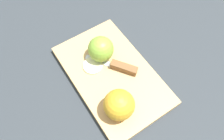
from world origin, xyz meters
The scene contains 6 objects.
ground_plane centered at (0.00, 0.00, 0.00)m, with size 4.00×4.00×0.00m, color #282D33.
cutting_board centered at (0.00, 0.00, 0.01)m, with size 0.35×0.22×0.02m.
apple_half_left centered at (-0.10, 0.05, 0.06)m, with size 0.08×0.08×0.08m.
apple_half_right centered at (0.07, -0.01, 0.06)m, with size 0.07×0.07×0.07m.
knife centered at (0.00, -0.03, 0.03)m, with size 0.14×0.11×0.02m.
apple_slice centered at (0.05, 0.03, 0.02)m, with size 0.06×0.06×0.01m.
Camera 1 is at (-0.25, 0.17, 0.57)m, focal length 35.00 mm.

